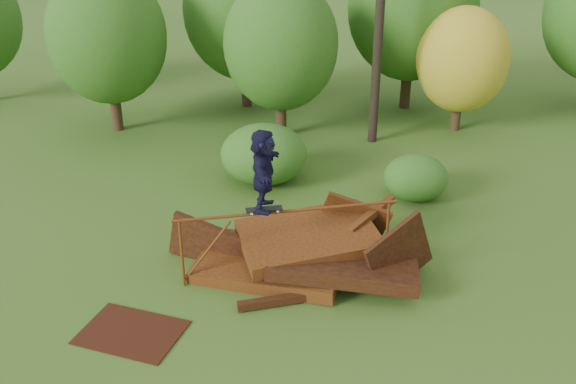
{
  "coord_description": "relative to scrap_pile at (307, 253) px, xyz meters",
  "views": [
    {
      "loc": [
        -1.16,
        -10.07,
        7.47
      ],
      "look_at": [
        -0.8,
        2.0,
        1.6
      ],
      "focal_mm": 40.0,
      "sensor_mm": 36.0,
      "label": 1
    }
  ],
  "objects": [
    {
      "name": "ground",
      "position": [
        0.41,
        -1.45,
        -0.43
      ],
      "size": [
        240.0,
        240.0,
        0.0
      ],
      "primitive_type": "plane",
      "color": "#2D5116",
      "rests_on": "ground"
    },
    {
      "name": "scrap_pile",
      "position": [
        0.0,
        0.0,
        0.0
      ],
      "size": [
        5.68,
        2.92,
        1.92
      ],
      "color": "#3D190A",
      "rests_on": "ground"
    },
    {
      "name": "grind_rail",
      "position": [
        -0.43,
        -0.14,
        0.8
      ],
      "size": [
        4.55,
        0.79,
        1.54
      ],
      "color": "#673310",
      "rests_on": "ground"
    },
    {
      "name": "skateboard",
      "position": [
        -0.89,
        -0.21,
        1.17
      ],
      "size": [
        0.75,
        0.31,
        0.08
      ],
      "rotation": [
        0.0,
        0.0,
        0.16
      ],
      "color": "black",
      "rests_on": "grind_rail"
    },
    {
      "name": "skater",
      "position": [
        -0.89,
        -0.21,
        2.02
      ],
      "size": [
        0.66,
        1.59,
        1.66
      ],
      "primitive_type": "imported",
      "rotation": [
        0.0,
        0.0,
        1.46
      ],
      "color": "black",
      "rests_on": "skateboard"
    },
    {
      "name": "flat_plate",
      "position": [
        -3.35,
        -1.99,
        -0.41
      ],
      "size": [
        2.14,
        1.83,
        0.03
      ],
      "primitive_type": "cube",
      "rotation": [
        0.0,
        0.0,
        -0.36
      ],
      "color": "#33150B",
      "rests_on": "ground"
    },
    {
      "name": "tree_0",
      "position": [
        -5.81,
        8.8,
        2.67
      ],
      "size": [
        3.72,
        3.72,
        5.24
      ],
      "color": "black",
      "rests_on": "ground"
    },
    {
      "name": "tree_1",
      "position": [
        -1.59,
        11.21,
        3.04
      ],
      "size": [
        4.26,
        4.26,
        5.93
      ],
      "color": "black",
      "rests_on": "ground"
    },
    {
      "name": "tree_2",
      "position": [
        -0.38,
        8.1,
        2.52
      ],
      "size": [
        3.54,
        3.54,
        5.0
      ],
      "color": "black",
      "rests_on": "ground"
    },
    {
      "name": "tree_3",
      "position": [
        4.18,
        10.83,
        3.19
      ],
      "size": [
        4.46,
        4.46,
        6.19
      ],
      "color": "black",
      "rests_on": "ground"
    },
    {
      "name": "tree_4",
      "position": [
        5.4,
        8.45,
        1.92
      ],
      "size": [
        2.92,
        2.92,
        4.04
      ],
      "color": "black",
      "rests_on": "ground"
    },
    {
      "name": "shrub_left",
      "position": [
        -0.93,
        4.53,
        0.38
      ],
      "size": [
        2.35,
        2.17,
        1.63
      ],
      "primitive_type": "ellipsoid",
      "color": "#154813",
      "rests_on": "ground"
    },
    {
      "name": "shrub_right",
      "position": [
        2.99,
        3.37,
        0.16
      ],
      "size": [
        1.67,
        1.53,
        1.18
      ],
      "primitive_type": "ellipsoid",
      "color": "#154813",
      "rests_on": "ground"
    }
  ]
}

